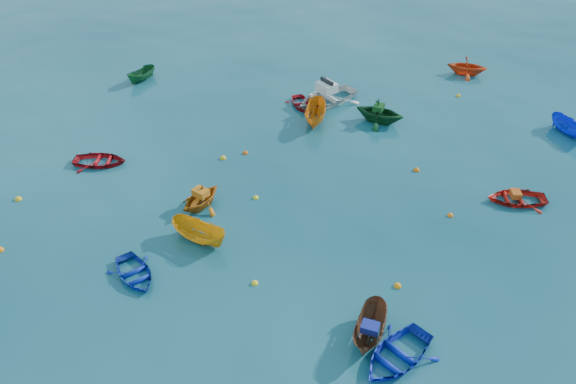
# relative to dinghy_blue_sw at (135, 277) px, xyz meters

# --- Properties ---
(ground) EXTENTS (160.00, 160.00, 0.00)m
(ground) POSITION_rel_dinghy_blue_sw_xyz_m (5.87, 1.33, 0.00)
(ground) COLOR #0A3D4D
(ground) RESTS_ON ground
(dinghy_blue_sw) EXTENTS (3.25, 3.32, 0.56)m
(dinghy_blue_sw) POSITION_rel_dinghy_blue_sw_xyz_m (0.00, 0.00, 0.00)
(dinghy_blue_sw) COLOR #0D28A3
(dinghy_blue_sw) RESTS_ON ground
(sampan_brown_mid) EXTENTS (1.69, 3.04, 1.11)m
(sampan_brown_mid) POSITION_rel_dinghy_blue_sw_xyz_m (10.03, -2.06, 0.00)
(sampan_brown_mid) COLOR brown
(sampan_brown_mid) RESTS_ON ground
(dinghy_blue_se) EXTENTS (3.89, 4.02, 0.68)m
(dinghy_blue_se) POSITION_rel_dinghy_blue_sw_xyz_m (11.00, -2.97, 0.00)
(dinghy_blue_se) COLOR #0F27C1
(dinghy_blue_se) RESTS_ON ground
(dinghy_orange_w) EXTENTS (3.06, 3.20, 1.31)m
(dinghy_orange_w) POSITION_rel_dinghy_blue_sw_xyz_m (1.64, 5.15, 0.00)
(dinghy_orange_w) COLOR #B96211
(dinghy_orange_w) RESTS_ON ground
(sampan_yellow_mid) EXTENTS (3.16, 2.24, 1.15)m
(sampan_yellow_mid) POSITION_rel_dinghy_blue_sw_xyz_m (2.21, 2.60, 0.00)
(sampan_yellow_mid) COLOR orange
(sampan_yellow_mid) RESTS_ON ground
(dinghy_red_nw) EXTENTS (3.08, 2.31, 0.61)m
(dinghy_red_nw) POSITION_rel_dinghy_blue_sw_xyz_m (-4.89, 8.26, 0.00)
(dinghy_red_nw) COLOR #9E0D13
(dinghy_red_nw) RESTS_ON ground
(sampan_orange_n) EXTENTS (1.34, 3.34, 1.28)m
(sampan_orange_n) POSITION_rel_dinghy_blue_sw_xyz_m (6.63, 14.37, 0.00)
(sampan_orange_n) COLOR orange
(sampan_orange_n) RESTS_ON ground
(dinghy_green_n) EXTENTS (3.69, 3.44, 1.59)m
(dinghy_green_n) POSITION_rel_dinghy_blue_sw_xyz_m (10.54, 14.88, 0.00)
(dinghy_green_n) COLOR #0F431D
(dinghy_green_n) RESTS_ON ground
(dinghy_red_ne) EXTENTS (3.09, 2.32, 0.61)m
(dinghy_red_ne) POSITION_rel_dinghy_blue_sw_xyz_m (17.36, 7.48, 0.00)
(dinghy_red_ne) COLOR red
(dinghy_red_ne) RESTS_ON ground
(sampan_blue_far) EXTENTS (2.41, 2.97, 1.10)m
(sampan_blue_far) POSITION_rel_dinghy_blue_sw_xyz_m (21.87, 14.69, 0.00)
(sampan_blue_far) COLOR #102DD1
(sampan_blue_far) RESTS_ON ground
(dinghy_red_far) EXTENTS (2.71, 3.08, 0.53)m
(dinghy_red_far) POSITION_rel_dinghy_blue_sw_xyz_m (5.59, 16.35, 0.00)
(dinghy_red_far) COLOR red
(dinghy_red_far) RESTS_ON ground
(dinghy_orange_far) EXTENTS (3.10, 2.78, 1.46)m
(dinghy_orange_far) POSITION_rel_dinghy_blue_sw_xyz_m (16.87, 22.68, 0.00)
(dinghy_orange_far) COLOR red
(dinghy_orange_far) RESTS_ON ground
(sampan_green_far) EXTENTS (1.93, 2.69, 0.98)m
(sampan_green_far) POSITION_rel_dinghy_blue_sw_xyz_m (-6.04, 18.86, 0.00)
(sampan_green_far) COLOR #135527
(sampan_green_far) RESTS_ON ground
(motorboat_white) EXTENTS (5.47, 5.44, 1.53)m
(motorboat_white) POSITION_rel_dinghy_blue_sw_xyz_m (7.10, 17.13, 0.00)
(motorboat_white) COLOR silver
(motorboat_white) RESTS_ON ground
(tarp_blue_a) EXTENTS (0.75, 0.63, 0.32)m
(tarp_blue_a) POSITION_rel_dinghy_blue_sw_xyz_m (9.99, -2.21, 0.71)
(tarp_blue_a) COLOR navy
(tarp_blue_a) RESTS_ON sampan_brown_mid
(tarp_orange_a) EXTENTS (0.92, 0.85, 0.36)m
(tarp_orange_a) POSITION_rel_dinghy_blue_sw_xyz_m (1.67, 5.20, 0.83)
(tarp_orange_a) COLOR orange
(tarp_orange_a) RESTS_ON dinghy_orange_w
(tarp_green_b) EXTENTS (0.78, 0.90, 0.36)m
(tarp_green_b) POSITION_rel_dinghy_blue_sw_xyz_m (10.45, 14.91, 0.98)
(tarp_green_b) COLOR #114516
(tarp_green_b) RESTS_ON dinghy_green_n
(tarp_orange_b) EXTENTS (0.52, 0.66, 0.30)m
(tarp_orange_b) POSITION_rel_dinghy_blue_sw_xyz_m (17.26, 7.48, 0.46)
(tarp_orange_b) COLOR #C14D13
(tarp_orange_b) RESTS_ON dinghy_red_ne
(buoy_or_a) EXTENTS (0.36, 0.36, 0.36)m
(buoy_or_a) POSITION_rel_dinghy_blue_sw_xyz_m (-6.66, 0.87, 0.00)
(buoy_or_a) COLOR orange
(buoy_or_a) RESTS_ON ground
(buoy_ye_a) EXTENTS (0.30, 0.30, 0.30)m
(buoy_ye_a) POSITION_rel_dinghy_blue_sw_xyz_m (5.19, 0.21, 0.00)
(buoy_ye_a) COLOR yellow
(buoy_ye_a) RESTS_ON ground
(buoy_or_b) EXTENTS (0.33, 0.33, 0.33)m
(buoy_or_b) POSITION_rel_dinghy_blue_sw_xyz_m (11.20, 0.76, 0.00)
(buoy_or_b) COLOR orange
(buoy_or_b) RESTS_ON ground
(buoy_ye_b) EXTENTS (0.36, 0.36, 0.36)m
(buoy_ye_b) POSITION_rel_dinghy_blue_sw_xyz_m (-7.75, 4.58, 0.00)
(buoy_ye_b) COLOR gold
(buoy_ye_b) RESTS_ON ground
(buoy_or_c) EXTENTS (0.32, 0.32, 0.32)m
(buoy_or_c) POSITION_rel_dinghy_blue_sw_xyz_m (2.94, 10.27, 0.00)
(buoy_or_c) COLOR #D94D0B
(buoy_or_c) RESTS_ON ground
(buoy_ye_c) EXTENTS (0.29, 0.29, 0.29)m
(buoy_ye_c) POSITION_rel_dinghy_blue_sw_xyz_m (4.23, 6.16, 0.00)
(buoy_ye_c) COLOR yellow
(buoy_ye_c) RESTS_ON ground
(buoy_or_d) EXTENTS (0.30, 0.30, 0.30)m
(buoy_or_d) POSITION_rel_dinghy_blue_sw_xyz_m (13.94, 5.87, 0.00)
(buoy_or_d) COLOR orange
(buoy_or_d) RESTS_ON ground
(buoy_ye_d) EXTENTS (0.36, 0.36, 0.36)m
(buoy_ye_d) POSITION_rel_dinghy_blue_sw_xyz_m (1.78, 9.59, 0.00)
(buoy_ye_d) COLOR gold
(buoy_ye_d) RESTS_ON ground
(buoy_or_e) EXTENTS (0.35, 0.35, 0.35)m
(buoy_or_e) POSITION_rel_dinghy_blue_sw_xyz_m (12.54, 9.67, 0.00)
(buoy_or_e) COLOR #E35E0C
(buoy_or_e) RESTS_ON ground
(buoy_ye_e) EXTENTS (0.31, 0.31, 0.31)m
(buoy_ye_e) POSITION_rel_dinghy_blue_sw_xyz_m (15.92, 19.06, 0.00)
(buoy_ye_e) COLOR gold
(buoy_ye_e) RESTS_ON ground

